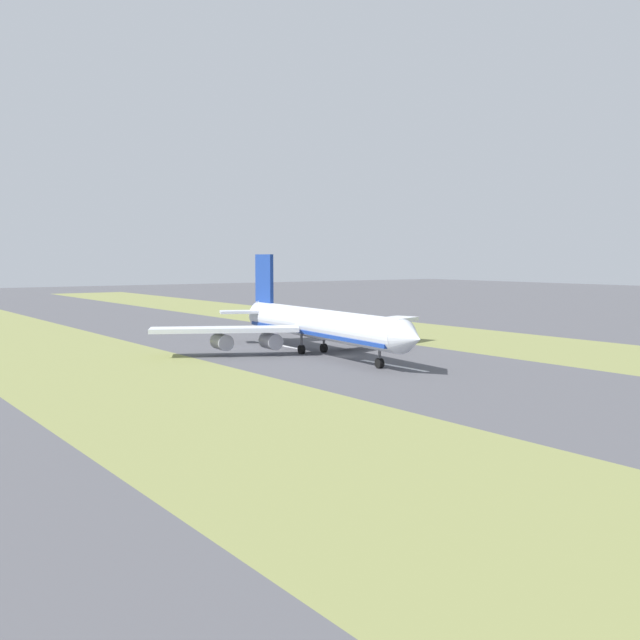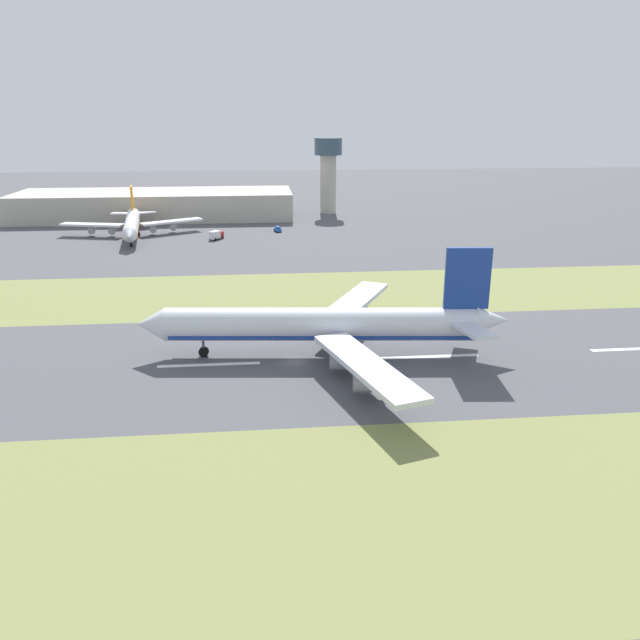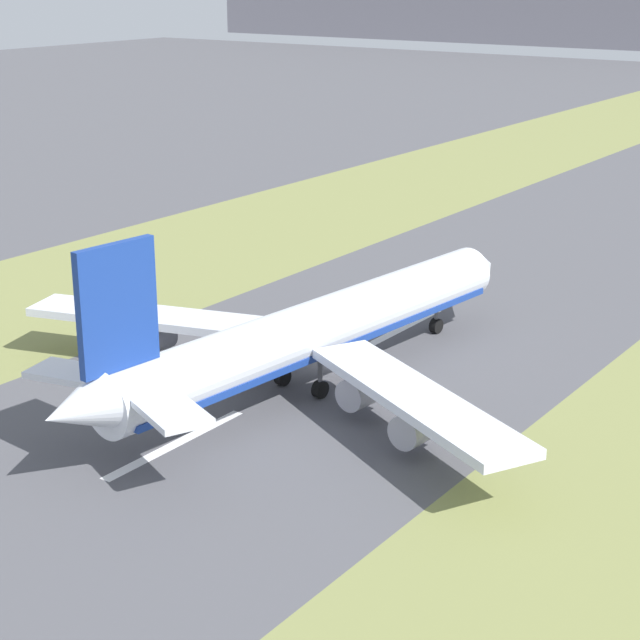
{
  "view_description": "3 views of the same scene",
  "coord_description": "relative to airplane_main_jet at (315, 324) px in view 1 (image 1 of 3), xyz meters",
  "views": [
    {
      "loc": [
        87.46,
        117.13,
        19.3
      ],
      "look_at": [
        2.12,
        -4.81,
        7.0
      ],
      "focal_mm": 42.0,
      "sensor_mm": 36.0,
      "label": 1
    },
    {
      "loc": [
        -103.67,
        5.59,
        42.23
      ],
      "look_at": [
        2.12,
        -4.81,
        7.0
      ],
      "focal_mm": 35.0,
      "sensor_mm": 36.0,
      "label": 2
    },
    {
      "loc": [
        62.64,
        -90.38,
        41.94
      ],
      "look_at": [
        2.12,
        -4.81,
        7.0
      ],
      "focal_mm": 60.0,
      "sensor_mm": 36.0,
      "label": 3
    }
  ],
  "objects": [
    {
      "name": "centreline_dash_near",
      "position": [
        -1.94,
        -58.1,
        -6.01
      ],
      "size": [
        1.2,
        18.0,
        0.01
      ],
      "primitive_type": "cube",
      "color": "silver",
      "rests_on": "ground"
    },
    {
      "name": "ground_plane",
      "position": [
        -1.94,
        6.71,
        -6.02
      ],
      "size": [
        800.0,
        800.0,
        0.0
      ],
      "primitive_type": "plane",
      "color": "#4C4C51"
    },
    {
      "name": "centreline_dash_mid",
      "position": [
        -1.94,
        -18.1,
        -6.01
      ],
      "size": [
        1.2,
        18.0,
        0.01
      ],
      "primitive_type": "cube",
      "color": "silver",
      "rests_on": "ground"
    },
    {
      "name": "centreline_dash_far",
      "position": [
        -1.94,
        21.9,
        -6.01
      ],
      "size": [
        1.2,
        18.0,
        0.01
      ],
      "primitive_type": "cube",
      "color": "silver",
      "rests_on": "ground"
    },
    {
      "name": "grass_median_west",
      "position": [
        -46.94,
        6.71,
        -6.02
      ],
      "size": [
        40.0,
        600.0,
        0.01
      ],
      "primitive_type": "cube",
      "color": "olive",
      "rests_on": "ground"
    },
    {
      "name": "airplane_main_jet",
      "position": [
        0.0,
        0.0,
        0.0
      ],
      "size": [
        63.84,
        67.22,
        20.2
      ],
      "color": "silver",
      "rests_on": "ground"
    },
    {
      "name": "grass_median_east",
      "position": [
        43.06,
        6.71,
        -6.02
      ],
      "size": [
        40.0,
        600.0,
        0.01
      ],
      "primitive_type": "cube",
      "color": "olive",
      "rests_on": "ground"
    }
  ]
}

